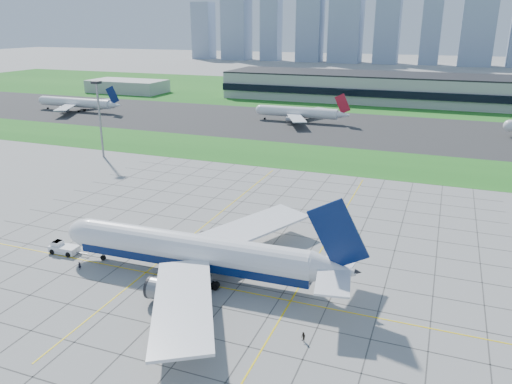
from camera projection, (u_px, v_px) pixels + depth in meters
ground at (199, 277)px, 90.64m from camera, size 1400.00×1400.00×0.00m
grass_median at (320, 158)px, 170.24m from camera, size 700.00×35.00×0.04m
asphalt_taxiway at (350, 128)px, 218.88m from camera, size 700.00×75.00×0.04m
grass_far at (383, 95)px, 316.17m from camera, size 700.00×145.00×0.04m
apron_markings at (226, 252)px, 100.30m from camera, size 120.00×130.00×0.03m
terminal at (451, 91)px, 277.90m from camera, size 260.00×43.00×15.80m
service_block at (128, 86)px, 329.08m from camera, size 50.00×25.00×8.00m
light_mast at (99, 110)px, 166.54m from camera, size 2.50×2.50×25.60m
city_skyline at (411, 8)px, 534.44m from camera, size 523.00×32.40×160.00m
airliner at (195, 252)px, 89.26m from camera, size 57.49×58.23×18.09m
pushback_tug at (63, 248)px, 99.82m from camera, size 8.54×3.14×2.37m
crew_near at (80, 266)px, 93.09m from camera, size 0.59×0.68×1.57m
crew_far at (303, 337)px, 72.00m from camera, size 0.95×0.95×1.55m
distant_jet_0 at (76, 103)px, 258.54m from camera, size 48.36×42.66×14.08m
distant_jet_1 at (299, 112)px, 230.75m from camera, size 42.70×42.66×14.08m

